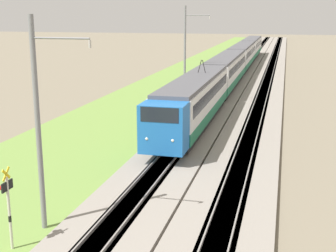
{
  "coord_description": "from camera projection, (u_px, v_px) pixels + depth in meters",
  "views": [
    {
      "loc": [
        -10.2,
        -6.73,
        9.03
      ],
      "look_at": [
        16.72,
        0.0,
        2.3
      ],
      "focal_mm": 50.0,
      "sensor_mm": 36.0,
      "label": 1
    }
  ],
  "objects": [
    {
      "name": "passenger_train",
      "position": [
        236.0,
        61.0,
        65.3
      ],
      "size": [
        81.57,
        2.82,
        5.23
      ],
      "rotation": [
        0.0,
        0.0,
        3.14
      ],
      "color": "blue",
      "rests_on": "ground"
    },
    {
      "name": "grass_verge",
      "position": [
        188.0,
        83.0,
        61.77
      ],
      "size": [
        240.0,
        13.73,
        0.12
      ],
      "color": "olive",
      "rests_on": "ground"
    },
    {
      "name": "catenary_mast_mid",
      "position": [
        185.0,
        55.0,
        45.62
      ],
      "size": [
        0.22,
        2.56,
        9.72
      ],
      "color": "slate",
      "rests_on": "ground"
    },
    {
      "name": "crossing_signal_aux",
      "position": [
        8.0,
        201.0,
        17.69
      ],
      "size": [
        0.7,
        0.23,
        3.43
      ],
      "rotation": [
        0.0,
        0.0,
        1.57
      ],
      "color": "beige",
      "rests_on": "ground"
    },
    {
      "name": "catenary_mast_near",
      "position": [
        39.0,
        125.0,
        18.86
      ],
      "size": [
        0.22,
        2.56,
        8.99
      ],
      "color": "slate",
      "rests_on": "ground"
    },
    {
      "name": "ballast_adjacent",
      "position": [
        266.0,
        85.0,
        59.37
      ],
      "size": [
        240.0,
        4.4,
        0.3
      ],
      "color": "gray",
      "rests_on": "ground"
    },
    {
      "name": "track_adjacent",
      "position": [
        266.0,
        85.0,
        59.37
      ],
      "size": [
        240.0,
        1.57,
        0.45
      ],
      "color": "#4C4238",
      "rests_on": "ground"
    },
    {
      "name": "track_main",
      "position": [
        230.0,
        83.0,
        60.44
      ],
      "size": [
        240.0,
        1.57,
        0.45
      ],
      "color": "#4C4238",
      "rests_on": "ground"
    },
    {
      "name": "ballast_main",
      "position": [
        230.0,
        83.0,
        60.44
      ],
      "size": [
        240.0,
        4.4,
        0.3
      ],
      "color": "gray",
      "rests_on": "ground"
    }
  ]
}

